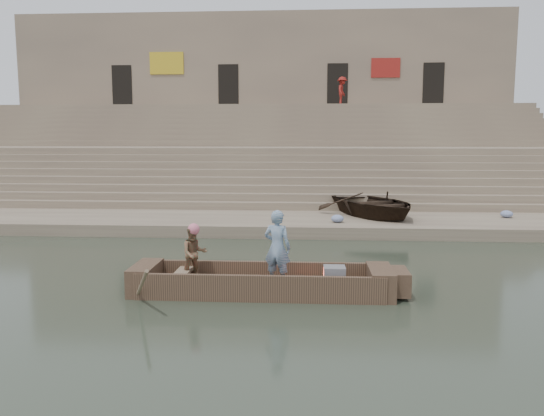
# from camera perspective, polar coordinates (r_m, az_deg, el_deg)

# --- Properties ---
(ground) EXTENTS (120.00, 120.00, 0.00)m
(ground) POSITION_cam_1_polar(r_m,az_deg,el_deg) (12.56, -11.18, -8.26)
(ground) COLOR #252D22
(ground) RESTS_ON ground
(lower_landing) EXTENTS (32.00, 4.00, 0.40)m
(lower_landing) POSITION_cam_1_polar(r_m,az_deg,el_deg) (20.18, -5.35, -1.55)
(lower_landing) COLOR gray
(lower_landing) RESTS_ON ground
(mid_landing) EXTENTS (32.00, 3.00, 2.80)m
(mid_landing) POSITION_cam_1_polar(r_m,az_deg,el_deg) (27.42, -2.90, 3.43)
(mid_landing) COLOR gray
(mid_landing) RESTS_ON ground
(upper_landing) EXTENTS (32.00, 3.00, 5.20)m
(upper_landing) POSITION_cam_1_polar(r_m,az_deg,el_deg) (34.32, -1.54, 6.29)
(upper_landing) COLOR gray
(upper_landing) RESTS_ON ground
(ghat_steps) EXTENTS (32.00, 11.00, 5.20)m
(ghat_steps) POSITION_cam_1_polar(r_m,az_deg,el_deg) (29.07, -2.51, 4.46)
(ghat_steps) COLOR gray
(ghat_steps) RESTS_ON ground
(building_wall) EXTENTS (32.00, 5.07, 11.20)m
(building_wall) POSITION_cam_1_polar(r_m,az_deg,el_deg) (38.35, -0.99, 10.92)
(building_wall) COLOR gray
(building_wall) RESTS_ON ground
(main_rowboat) EXTENTS (5.00, 1.30, 0.22)m
(main_rowboat) POSITION_cam_1_polar(r_m,az_deg,el_deg) (11.95, -1.12, -8.38)
(main_rowboat) COLOR brown
(main_rowboat) RESTS_ON ground
(rowboat_trim) EXTENTS (6.04, 2.63, 1.87)m
(rowboat_trim) POSITION_cam_1_polar(r_m,az_deg,el_deg) (11.88, -0.11, -7.50)
(rowboat_trim) COLOR brown
(rowboat_trim) RESTS_ON ground
(standing_man) EXTENTS (0.68, 0.56, 1.62)m
(standing_man) POSITION_cam_1_polar(r_m,az_deg,el_deg) (11.65, 0.56, -4.14)
(standing_man) COLOR navy
(standing_man) RESTS_ON main_rowboat
(rowing_man) EXTENTS (0.72, 0.65, 1.20)m
(rowing_man) POSITION_cam_1_polar(r_m,az_deg,el_deg) (12.18, -8.13, -4.71)
(rowing_man) COLOR #277747
(rowing_man) RESTS_ON main_rowboat
(television) EXTENTS (0.46, 0.42, 0.40)m
(television) POSITION_cam_1_polar(r_m,az_deg,el_deg) (11.84, 6.47, -7.03)
(television) COLOR slate
(television) RESTS_ON main_rowboat
(beached_rowboat) EXTENTS (4.78, 5.39, 0.92)m
(beached_rowboat) POSITION_cam_1_polar(r_m,az_deg,el_deg) (20.66, 10.59, 0.42)
(beached_rowboat) COLOR #2D2116
(beached_rowboat) RESTS_ON lower_landing
(pedestrian) EXTENTS (0.84, 1.17, 1.63)m
(pedestrian) POSITION_cam_1_polar(r_m,az_deg,el_deg) (33.45, 7.33, 12.05)
(pedestrian) COLOR maroon
(pedestrian) RESTS_ON upper_landing
(cloth_bundles) EXTENTS (6.69, 1.95, 0.26)m
(cloth_bundles) POSITION_cam_1_polar(r_m,az_deg,el_deg) (20.20, 15.61, -0.83)
(cloth_bundles) COLOR #3F5999
(cloth_bundles) RESTS_ON lower_landing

